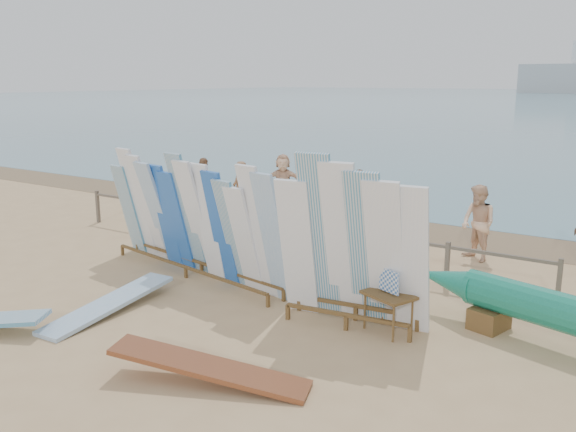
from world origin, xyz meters
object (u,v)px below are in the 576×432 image
Objects in this scene: main_surfboard_rack at (192,222)px; vendor_table at (388,312)px; flat_board_a at (110,312)px; flat_board_c at (210,383)px; side_surfboard_rack at (352,250)px; beachgoer_1 at (240,189)px; beachgoer_0 at (179,188)px; beachgoer_11 at (283,181)px; beach_chair_right at (328,237)px; beachgoer_4 at (358,204)px; beach_chair_left at (332,247)px; beachgoer_8 at (478,223)px; beachgoer_extra_1 at (204,185)px; stroller at (372,244)px.

main_surfboard_rack is 4.59m from vendor_table.
flat_board_c is (3.10, -1.00, 0.00)m from flat_board_a.
side_surfboard_rack is 8.44m from beachgoer_1.
beachgoer_11 reaches higher than beachgoer_0.
beachgoer_1 is at bearing -133.32° from beachgoer_11.
side_surfboard_rack is 4.89m from beach_chair_right.
beachgoer_4 reaches higher than flat_board_a.
beachgoer_11 reaches higher than flat_board_c.
beachgoer_1 reaches higher than beach_chair_right.
vendor_table is 1.29× the size of beach_chair_right.
side_surfboard_rack is 4.01m from beach_chair_left.
main_surfboard_rack reaches higher than vendor_table.
beachgoer_11 reaches higher than beachgoer_1.
beach_chair_right is 0.47× the size of beachgoer_8.
beach_chair_left is (-2.13, 3.23, -1.02)m from side_surfboard_rack.
beachgoer_11 is (-3.42, 3.20, 0.61)m from beach_chair_right.
side_surfboard_rack is 1.71× the size of beachgoer_extra_1.
side_surfboard_rack is at bearing 22.19° from flat_board_a.
side_surfboard_rack is 3.10m from flat_board_c.
beachgoer_11 is 7.14m from beachgoer_8.
beachgoer_4 is (1.35, 6.81, 0.88)m from flat_board_a.
beachgoer_0 is at bearing 26.09° from flat_board_c.
beach_chair_right is 5.66m from beachgoer_0.
beachgoer_4 reaches higher than beachgoer_0.
beach_chair_right is at bearing 151.71° from vendor_table.
vendor_table is at bearing -89.80° from beach_chair_right.
vendor_table is at bearing -56.38° from beachgoer_8.
beachgoer_1 reaches higher than stroller.
side_surfboard_rack reaches higher than beachgoer_8.
beach_chair_right is at bearing -132.38° from beachgoer_8.
flat_board_a is at bearing -107.02° from stroller.
beach_chair_left is at bearing 67.54° from main_surfboard_rack.
beachgoer_11 is 1.01× the size of beachgoer_extra_1.
side_surfboard_rack is 1.85× the size of beachgoer_0.
beachgoer_extra_1 is 0.98× the size of beachgoer_8.
stroller is 6.32m from beachgoer_11.
main_surfboard_rack reaches higher than stroller.
beachgoer_0 is 8.88m from beachgoer_8.
flat_board_c is 1.62× the size of beachgoer_extra_1.
flat_board_a is at bearing -79.39° from beach_chair_left.
main_surfboard_rack is 4.73m from flat_board_c.
flat_board_a is at bearing -105.24° from beachgoer_4.
beachgoer_4 is at bearing 73.10° from beachgoer_1.
beach_chair_left is at bearing 152.76° from vendor_table.
beach_chair_left is at bearing -5.09° from flat_board_c.
main_surfboard_rack is 4.75m from beachgoer_4.
beachgoer_8 is at bearing -133.93° from beachgoer_extra_1.
stroller is 7.25m from beachgoer_0.
beachgoer_4 is (-0.27, 1.82, 0.63)m from beach_chair_left.
beachgoer_1 is (-2.67, 7.20, 0.81)m from flat_board_a.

